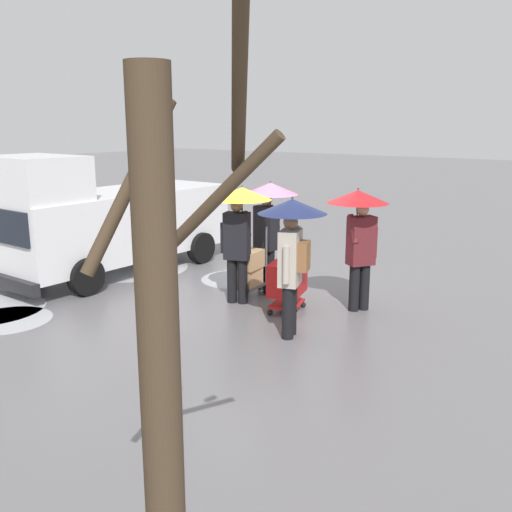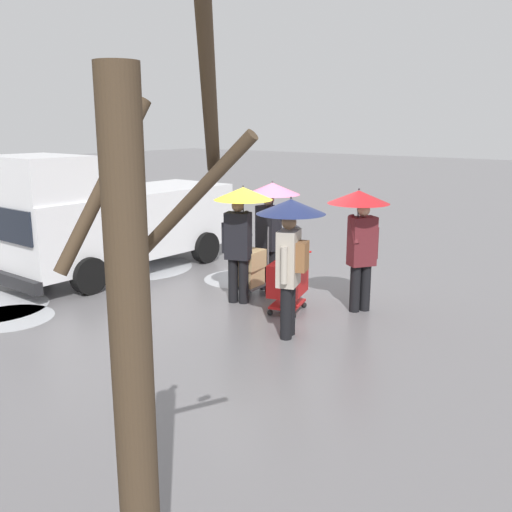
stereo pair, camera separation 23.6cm
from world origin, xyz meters
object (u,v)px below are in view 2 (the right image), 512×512
at_px(cargo_van_parked_right, 112,219).
at_px(bare_tree_near, 137,359).
at_px(shopping_cart_vendor, 288,280).
at_px(pedestrian_white_side, 360,221).
at_px(hand_dolly_boxes, 250,268).
at_px(pedestrian_pink_side, 271,210).
at_px(pedestrian_far_side, 290,236).
at_px(pedestrian_black_side, 241,217).

height_order(cargo_van_parked_right, bare_tree_near, bare_tree_near).
xyz_separation_m(cargo_van_parked_right, shopping_cart_vendor, (-4.57, -0.08, -0.61)).
bearing_deg(pedestrian_white_side, hand_dolly_boxes, 13.04).
relative_size(hand_dolly_boxes, pedestrian_pink_side, 0.61).
relative_size(shopping_cart_vendor, pedestrian_white_side, 0.47).
bearing_deg(shopping_cart_vendor, pedestrian_far_side, 125.94).
bearing_deg(pedestrian_pink_side, bare_tree_near, 120.56).
bearing_deg(pedestrian_black_side, shopping_cart_vendor, -174.07).
bearing_deg(pedestrian_white_side, pedestrian_black_side, 24.43).
relative_size(pedestrian_black_side, pedestrian_far_side, 1.00).
distance_m(pedestrian_pink_side, pedestrian_white_side, 1.93).
xyz_separation_m(pedestrian_pink_side, bare_tree_near, (-3.94, 6.68, 0.30)).
relative_size(pedestrian_white_side, bare_tree_near, 0.55).
bearing_deg(cargo_van_parked_right, pedestrian_far_side, 170.86).
relative_size(pedestrian_pink_side, pedestrian_white_side, 1.00).
xyz_separation_m(cargo_van_parked_right, pedestrian_white_side, (-5.51, -0.84, 0.41)).
xyz_separation_m(shopping_cart_vendor, pedestrian_white_side, (-0.94, -0.76, 1.02)).
xyz_separation_m(pedestrian_pink_side, pedestrian_black_side, (-0.04, 0.94, 0.00)).
bearing_deg(bare_tree_near, pedestrian_pink_side, -59.44).
distance_m(cargo_van_parked_right, pedestrian_far_side, 5.32).
height_order(shopping_cart_vendor, pedestrian_white_side, pedestrian_white_side).
xyz_separation_m(pedestrian_black_side, pedestrian_white_side, (-1.89, -0.86, 0.00)).
xyz_separation_m(cargo_van_parked_right, pedestrian_far_side, (-5.24, 0.84, 0.39)).
xyz_separation_m(pedestrian_white_side, bare_tree_near, (-2.02, 6.60, 0.30)).
bearing_deg(shopping_cart_vendor, pedestrian_pink_side, -40.39).
relative_size(cargo_van_parked_right, shopping_cart_vendor, 5.27).
bearing_deg(pedestrian_pink_side, pedestrian_far_side, 133.23).
height_order(hand_dolly_boxes, pedestrian_black_side, pedestrian_black_side).
height_order(pedestrian_pink_side, pedestrian_white_side, same).
relative_size(cargo_van_parked_right, pedestrian_white_side, 2.50).
distance_m(shopping_cart_vendor, pedestrian_white_side, 1.58).
bearing_deg(pedestrian_pink_side, pedestrian_black_side, 92.38).
height_order(pedestrian_pink_side, pedestrian_far_side, same).
height_order(cargo_van_parked_right, shopping_cart_vendor, cargo_van_parked_right).
xyz_separation_m(hand_dolly_boxes, bare_tree_near, (-4.02, 6.14, 1.34)).
bearing_deg(pedestrian_pink_side, shopping_cart_vendor, 139.61).
bearing_deg(pedestrian_far_side, hand_dolly_boxes, -35.15).
distance_m(shopping_cart_vendor, pedestrian_far_side, 1.52).
height_order(pedestrian_far_side, bare_tree_near, bare_tree_near).
distance_m(cargo_van_parked_right, hand_dolly_boxes, 3.58).
distance_m(hand_dolly_boxes, pedestrian_black_side, 1.11).
xyz_separation_m(pedestrian_black_side, pedestrian_far_side, (-1.62, 0.82, -0.01)).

